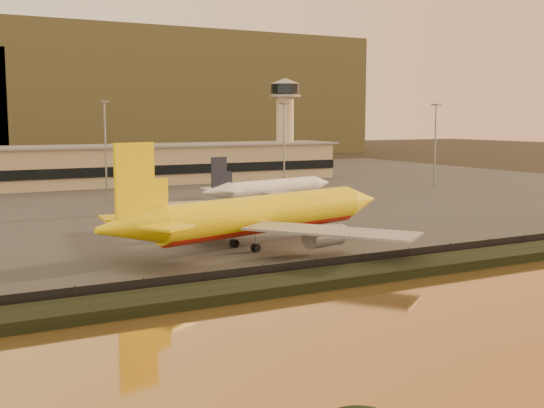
{
  "coord_description": "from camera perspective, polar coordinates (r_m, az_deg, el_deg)",
  "views": [
    {
      "loc": [
        -53.81,
        -89.63,
        21.32
      ],
      "look_at": [
        0.71,
        12.0,
        6.74
      ],
      "focal_mm": 45.0,
      "sensor_mm": 36.0,
      "label": 1
    }
  ],
  "objects": [
    {
      "name": "control_tower",
      "position": [
        252.99,
        1.1,
        7.28
      ],
      "size": [
        11.2,
        11.2,
        35.5
      ],
      "color": "tan",
      "rests_on": "tarmac"
    },
    {
      "name": "embankment",
      "position": [
        92.71,
        8.15,
        -5.72
      ],
      "size": [
        320.0,
        7.0,
        1.4
      ],
      "primitive_type": "cube",
      "color": "black",
      "rests_on": "ground"
    },
    {
      "name": "dhl_cargo_jet",
      "position": [
        111.66,
        -1.06,
        -0.94
      ],
      "size": [
        58.71,
        56.3,
        17.75
      ],
      "rotation": [
        0.0,
        0.0,
        0.26
      ],
      "color": "yellow",
      "rests_on": "tarmac"
    },
    {
      "name": "ground",
      "position": [
        106.69,
        2.72,
        -4.33
      ],
      "size": [
        900.0,
        900.0,
        0.0
      ],
      "primitive_type": "plane",
      "color": "black",
      "rests_on": "ground"
    },
    {
      "name": "gse_vehicle_white",
      "position": [
        137.16,
        -7.83,
        -1.36
      ],
      "size": [
        4.21,
        2.97,
        1.73
      ],
      "primitive_type": "cube",
      "rotation": [
        0.0,
        0.0,
        -0.36
      ],
      "color": "white",
      "rests_on": "tarmac"
    },
    {
      "name": "gse_vehicle_yellow",
      "position": [
        135.41,
        -4.38,
        -1.38
      ],
      "size": [
        4.34,
        2.02,
        1.94
      ],
      "primitive_type": "cube",
      "rotation": [
        0.0,
        0.0,
        -0.02
      ],
      "color": "yellow",
      "rests_on": "tarmac"
    },
    {
      "name": "apron_light_masts",
      "position": [
        178.52,
        -5.55,
        5.37
      ],
      "size": [
        152.2,
        12.2,
        25.4
      ],
      "color": "slate",
      "rests_on": "tarmac"
    },
    {
      "name": "terminal_building",
      "position": [
        219.25,
        -17.85,
        2.92
      ],
      "size": [
        202.0,
        25.0,
        12.6
      ],
      "color": "tan",
      "rests_on": "tarmac"
    },
    {
      "name": "white_narrowbody_jet",
      "position": [
        170.42,
        -0.05,
        1.31
      ],
      "size": [
        41.76,
        39.95,
        12.14
      ],
      "rotation": [
        0.0,
        0.0,
        0.25
      ],
      "color": "white",
      "rests_on": "tarmac"
    },
    {
      "name": "tarmac",
      "position": [
        193.48,
        -11.89,
        0.75
      ],
      "size": [
        320.0,
        220.0,
        0.2
      ],
      "primitive_type": "cube",
      "color": "#2D2D2D",
      "rests_on": "ground"
    },
    {
      "name": "perimeter_fence",
      "position": [
        95.75,
        6.74,
        -4.92
      ],
      "size": [
        300.0,
        0.05,
        2.2
      ],
      "primitive_type": "cube",
      "color": "black",
      "rests_on": "tarmac"
    }
  ]
}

